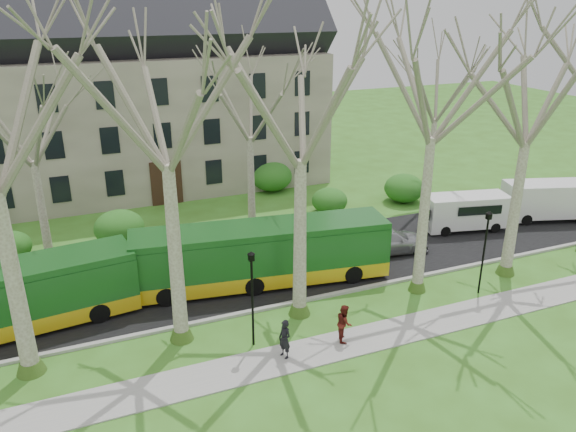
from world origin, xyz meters
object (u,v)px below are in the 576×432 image
(van_a, at_px, (465,212))
(pedestrian_a, at_px, (285,339))
(pedestrian_b, at_px, (344,323))
(sedan, at_px, (387,240))
(van_b, at_px, (548,201))
(bus_follow, at_px, (262,254))

(van_a, relative_size, pedestrian_a, 3.08)
(van_a, height_order, pedestrian_b, van_a)
(sedan, relative_size, pedestrian_b, 2.93)
(sedan, height_order, pedestrian_b, pedestrian_b)
(sedan, height_order, pedestrian_a, pedestrian_a)
(pedestrian_a, relative_size, pedestrian_b, 1.00)
(van_a, xyz_separation_m, van_b, (6.25, -0.61, 0.13))
(bus_follow, relative_size, pedestrian_b, 7.72)
(pedestrian_b, bearing_deg, van_b, -48.66)
(sedan, xyz_separation_m, pedestrian_a, (-9.33, -7.25, 0.13))
(van_a, distance_m, pedestrian_b, 15.27)
(pedestrian_b, bearing_deg, pedestrian_a, 113.48)
(pedestrian_a, distance_m, pedestrian_b, 2.84)
(sedan, relative_size, pedestrian_a, 2.92)
(sedan, bearing_deg, bus_follow, 102.10)
(pedestrian_a, bearing_deg, van_b, 89.94)
(van_a, bearing_deg, pedestrian_a, -139.32)
(pedestrian_b, bearing_deg, van_a, -37.84)
(van_a, relative_size, pedestrian_b, 3.09)
(pedestrian_a, bearing_deg, bus_follow, 148.82)
(bus_follow, distance_m, van_b, 20.67)
(bus_follow, xyz_separation_m, sedan, (7.98, 0.75, -0.91))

